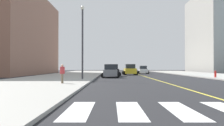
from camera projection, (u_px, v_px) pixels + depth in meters
The scene contains 10 objects.
sidewalk_kerb_west at pixel (41, 81), 24.96m from camera, with size 10.00×120.00×0.15m, color #9E9B93.
lane_divider_paint at pixel (142, 75), 44.92m from camera, with size 0.16×80.00×0.01m, color yellow.
low_rise_brick_west at pixel (3, 34), 51.59m from camera, with size 16.00×32.00×16.28m, color #885B49.
car_gray_nearest at pixel (111, 71), 35.52m from camera, with size 2.65×4.20×1.86m.
car_black_second at pixel (113, 71), 40.98m from camera, with size 2.81×4.39×1.93m.
car_white_third at pixel (144, 70), 54.74m from camera, with size 2.49×3.91×1.72m.
car_yellow_fourth at pixel (131, 70), 47.00m from camera, with size 2.87×4.52×2.00m.
pedestrian_walking_west at pixel (63, 73), 21.16m from camera, with size 0.39×0.39×1.59m.
fire_hydrant at pixel (216, 74), 32.58m from camera, with size 0.26×0.26×0.89m.
street_lamp at pixel (83, 36), 28.56m from camera, with size 0.44×0.44×8.26m.
Camera 1 is at (-5.13, -4.96, 1.54)m, focal length 40.66 mm.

